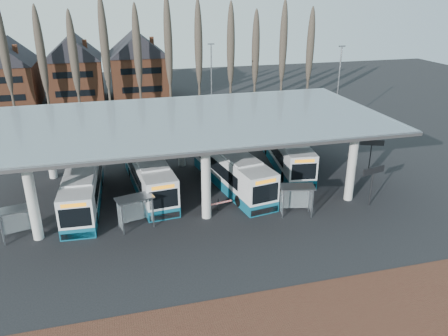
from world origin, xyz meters
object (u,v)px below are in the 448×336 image
object	(u,v)px
bus_1	(149,173)
bus_3	(286,151)
shelter_2	(297,193)
shelter_0	(17,216)
bus_0	(83,187)
bus_2	(231,169)
shelter_1	(135,205)

from	to	relation	value
bus_1	bus_3	distance (m)	13.66
bus_3	shelter_2	world-z (taller)	bus_3
shelter_0	shelter_2	xyz separation A→B (m)	(19.99, -1.70, 0.07)
bus_0	bus_2	size ratio (longest dim) A/B	0.94
shelter_0	shelter_1	bearing A→B (deg)	-17.43
shelter_0	shelter_1	size ratio (longest dim) A/B	0.94
bus_2	bus_3	world-z (taller)	bus_2
shelter_0	shelter_2	size ratio (longest dim) A/B	0.96
bus_2	shelter_0	bearing A→B (deg)	-174.15
bus_1	bus_2	bearing A→B (deg)	-13.60
bus_3	shelter_2	size ratio (longest dim) A/B	4.22
bus_1	shelter_0	xyz separation A→B (m)	(-9.54, -5.64, 0.17)
bus_1	shelter_2	world-z (taller)	bus_1
bus_3	shelter_2	bearing A→B (deg)	-100.30
bus_3	shelter_0	world-z (taller)	bus_3
bus_2	bus_3	bearing A→B (deg)	16.92
bus_1	shelter_2	distance (m)	12.77
shelter_1	shelter_2	world-z (taller)	shelter_1
bus_2	shelter_0	world-z (taller)	bus_2
bus_2	shelter_2	world-z (taller)	bus_2
shelter_1	shelter_2	bearing A→B (deg)	-19.83
bus_0	bus_1	world-z (taller)	bus_1
bus_1	bus_2	size ratio (longest dim) A/B	0.97
bus_0	shelter_1	xyz separation A→B (m)	(3.72, -4.87, 0.29)
shelter_1	bus_2	bearing A→B (deg)	16.36
bus_1	shelter_0	distance (m)	11.09
bus_3	shelter_1	xyz separation A→B (m)	(-15.10, -8.39, 0.25)
bus_2	bus_3	distance (m)	7.17
bus_2	shelter_1	world-z (taller)	bus_2
bus_1	shelter_0	world-z (taller)	bus_1
bus_2	shelter_0	xyz separation A→B (m)	(-16.61, -4.61, 0.13)
bus_0	shelter_1	bearing A→B (deg)	-49.52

